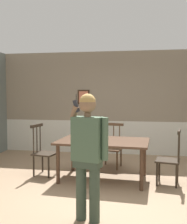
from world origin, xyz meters
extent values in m
plane|color=#9E7F60|center=(0.00, 0.00, 0.00)|extent=(7.29, 7.29, 0.00)
cube|color=gray|center=(0.00, 2.89, 1.88)|extent=(6.63, 0.12, 1.93)
cube|color=silver|center=(0.00, 2.90, 0.46)|extent=(6.63, 0.14, 0.92)
cube|color=silver|center=(0.00, 2.87, 0.92)|extent=(6.63, 0.05, 0.06)
cube|color=#382314|center=(-0.92, 2.82, 1.59)|extent=(0.33, 0.03, 0.40)
cube|color=#E57C5C|center=(-0.92, 2.80, 1.59)|extent=(0.25, 0.01, 0.32)
cube|color=#4C3323|center=(-0.07, 0.53, 0.76)|extent=(1.82, 1.22, 0.04)
cylinder|color=#4C3323|center=(-0.87, 0.14, 0.37)|extent=(0.07, 0.07, 0.74)
cylinder|color=#4C3323|center=(0.67, 0.02, 0.37)|extent=(0.07, 0.07, 0.74)
cylinder|color=#4C3323|center=(-0.80, 1.03, 0.37)|extent=(0.07, 0.07, 0.74)
cylinder|color=#4C3323|center=(0.74, 0.92, 0.37)|extent=(0.07, 0.07, 0.74)
cube|color=#513823|center=(0.00, 1.42, 0.43)|extent=(0.54, 0.54, 0.03)
cube|color=#513823|center=(0.04, 1.63, 0.97)|extent=(0.47, 0.12, 0.06)
cylinder|color=#513823|center=(0.18, 1.61, 0.72)|extent=(0.02, 0.02, 0.55)
cylinder|color=#513823|center=(0.04, 1.63, 0.72)|extent=(0.02, 0.02, 0.55)
cylinder|color=#513823|center=(-0.10, 1.66, 0.72)|extent=(0.02, 0.02, 0.55)
cylinder|color=#513823|center=(0.15, 1.21, 0.21)|extent=(0.04, 0.04, 0.41)
cylinder|color=#513823|center=(-0.22, 1.27, 0.21)|extent=(0.04, 0.04, 0.41)
cylinder|color=#513823|center=(0.22, 1.58, 0.21)|extent=(0.04, 0.04, 0.41)
cylinder|color=#513823|center=(-0.15, 1.64, 0.21)|extent=(0.04, 0.04, 0.41)
cube|color=#2D2319|center=(-1.28, 0.62, 0.45)|extent=(0.51, 0.51, 0.03)
cube|color=#2D2319|center=(-1.48, 0.65, 1.02)|extent=(0.12, 0.43, 0.06)
cylinder|color=#2D2319|center=(-1.45, 0.78, 0.76)|extent=(0.02, 0.02, 0.59)
cylinder|color=#2D2319|center=(-1.48, 0.65, 0.76)|extent=(0.02, 0.02, 0.59)
cylinder|color=#2D2319|center=(-1.50, 0.53, 0.76)|extent=(0.02, 0.02, 0.59)
cylinder|color=#2D2319|center=(-1.08, 0.75, 0.22)|extent=(0.04, 0.04, 0.43)
cylinder|color=#2D2319|center=(-1.15, 0.41, 0.22)|extent=(0.04, 0.04, 0.43)
cylinder|color=#2D2319|center=(-1.42, 0.82, 0.22)|extent=(0.04, 0.04, 0.43)
cylinder|color=#2D2319|center=(-1.49, 0.48, 0.22)|extent=(0.04, 0.04, 0.43)
cube|color=#2D2319|center=(1.15, 0.44, 0.45)|extent=(0.50, 0.50, 0.03)
cube|color=#2D2319|center=(1.34, 0.40, 1.00)|extent=(0.12, 0.42, 0.06)
cylinder|color=#2D2319|center=(1.32, 0.28, 0.74)|extent=(0.02, 0.02, 0.57)
cylinder|color=#2D2319|center=(1.34, 0.40, 0.74)|extent=(0.02, 0.02, 0.57)
cylinder|color=#2D2319|center=(1.37, 0.53, 0.74)|extent=(0.02, 0.02, 0.57)
cylinder|color=#2D2319|center=(0.95, 0.30, 0.22)|extent=(0.04, 0.04, 0.43)
cylinder|color=#2D2319|center=(1.02, 0.64, 0.22)|extent=(0.04, 0.04, 0.43)
cylinder|color=#2D2319|center=(1.29, 0.24, 0.22)|extent=(0.04, 0.04, 0.43)
cylinder|color=#2D2319|center=(1.35, 0.57, 0.22)|extent=(0.04, 0.04, 0.43)
cylinder|color=#3A493A|center=(0.05, -1.26, 0.41)|extent=(0.14, 0.14, 0.81)
cylinder|color=#3A493A|center=(-0.14, -1.21, 0.41)|extent=(0.14, 0.14, 0.81)
cube|color=#3A493A|center=(-0.05, -1.23, 0.78)|extent=(0.39, 0.28, 0.12)
cube|color=#4C664C|center=(-0.05, -1.23, 1.10)|extent=(0.43, 0.30, 0.58)
cylinder|color=#4C664C|center=(0.19, -1.29, 1.11)|extent=(0.09, 0.09, 0.55)
cylinder|color=#936B4C|center=(-0.23, -1.20, 1.45)|extent=(0.17, 0.15, 0.19)
cylinder|color=#936B4C|center=(-0.05, -1.23, 1.41)|extent=(0.09, 0.09, 0.05)
sphere|color=#936B4C|center=(-0.05, -1.23, 1.55)|extent=(0.22, 0.22, 0.22)
sphere|color=tan|center=(-0.05, -1.23, 1.59)|extent=(0.21, 0.21, 0.21)
cube|color=#2D2D33|center=(-0.20, -1.23, 1.52)|extent=(0.10, 0.06, 0.17)
cylinder|color=black|center=(-0.20, -1.23, 1.64)|extent=(0.01, 0.01, 0.08)
camera|label=1|loc=(0.60, -4.69, 1.69)|focal=43.64mm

